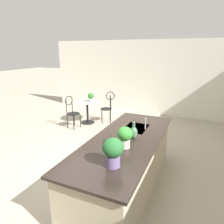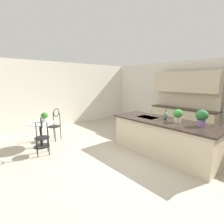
{
  "view_description": "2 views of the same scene",
  "coord_description": "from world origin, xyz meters",
  "px_view_note": "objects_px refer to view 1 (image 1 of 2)",
  "views": [
    {
      "loc": [
        3.23,
        1.91,
        2.32
      ],
      "look_at": [
        -1.33,
        -0.13,
        0.81
      ],
      "focal_mm": 32.8,
      "sensor_mm": 36.0,
      "label": 1
    },
    {
      "loc": [
        2.69,
        -3.0,
        1.95
      ],
      "look_at": [
        -1.06,
        0.21,
        1.03
      ],
      "focal_mm": 27.32,
      "sensor_mm": 36.0,
      "label": 2
    }
  ],
  "objects_px": {
    "potted_plant_counter_far": "(113,151)",
    "chair_by_island": "(72,111)",
    "chair_near_window": "(108,106)",
    "potted_plant_counter_near": "(125,136)",
    "bistro_table": "(87,110)",
    "potted_plant_on_table": "(91,97)",
    "vase_on_counter": "(134,133)"
  },
  "relations": [
    {
      "from": "bistro_table",
      "to": "chair_near_window",
      "type": "relative_size",
      "value": 0.77
    },
    {
      "from": "chair_by_island",
      "to": "chair_near_window",
      "type": "bearing_deg",
      "value": 142.37
    },
    {
      "from": "chair_near_window",
      "to": "chair_by_island",
      "type": "height_order",
      "value": "same"
    },
    {
      "from": "vase_on_counter",
      "to": "chair_by_island",
      "type": "bearing_deg",
      "value": -127.11
    },
    {
      "from": "potted_plant_counter_far",
      "to": "vase_on_counter",
      "type": "height_order",
      "value": "potted_plant_counter_far"
    },
    {
      "from": "bistro_table",
      "to": "potted_plant_counter_far",
      "type": "distance_m",
      "value": 4.32
    },
    {
      "from": "potted_plant_on_table",
      "to": "vase_on_counter",
      "type": "height_order",
      "value": "vase_on_counter"
    },
    {
      "from": "chair_by_island",
      "to": "potted_plant_counter_far",
      "type": "relative_size",
      "value": 2.76
    },
    {
      "from": "bistro_table",
      "to": "chair_near_window",
      "type": "bearing_deg",
      "value": 120.86
    },
    {
      "from": "chair_near_window",
      "to": "potted_plant_counter_near",
      "type": "bearing_deg",
      "value": 29.07
    },
    {
      "from": "bistro_table",
      "to": "chair_by_island",
      "type": "distance_m",
      "value": 0.66
    },
    {
      "from": "chair_by_island",
      "to": "vase_on_counter",
      "type": "distance_m",
      "value": 3.29
    },
    {
      "from": "chair_by_island",
      "to": "potted_plant_counter_near",
      "type": "bearing_deg",
      "value": 48.05
    },
    {
      "from": "bistro_table",
      "to": "potted_plant_on_table",
      "type": "distance_m",
      "value": 0.47
    },
    {
      "from": "potted_plant_counter_far",
      "to": "potted_plant_on_table",
      "type": "bearing_deg",
      "value": -146.53
    },
    {
      "from": "chair_near_window",
      "to": "chair_by_island",
      "type": "relative_size",
      "value": 1.0
    },
    {
      "from": "chair_by_island",
      "to": "vase_on_counter",
      "type": "height_order",
      "value": "vase_on_counter"
    },
    {
      "from": "potted_plant_counter_far",
      "to": "potted_plant_counter_near",
      "type": "distance_m",
      "value": 0.55
    },
    {
      "from": "potted_plant_counter_far",
      "to": "chair_by_island",
      "type": "bearing_deg",
      "value": -137.52
    },
    {
      "from": "bistro_table",
      "to": "potted_plant_counter_near",
      "type": "height_order",
      "value": "potted_plant_counter_near"
    },
    {
      "from": "potted_plant_counter_near",
      "to": "chair_by_island",
      "type": "bearing_deg",
      "value": -131.95
    },
    {
      "from": "chair_near_window",
      "to": "vase_on_counter",
      "type": "distance_m",
      "value": 3.5
    },
    {
      "from": "bistro_table",
      "to": "vase_on_counter",
      "type": "height_order",
      "value": "vase_on_counter"
    },
    {
      "from": "chair_by_island",
      "to": "potted_plant_counter_near",
      "type": "height_order",
      "value": "potted_plant_counter_near"
    },
    {
      "from": "chair_by_island",
      "to": "potted_plant_counter_near",
      "type": "xyz_separation_m",
      "value": [
        2.31,
        2.57,
        0.53
      ]
    },
    {
      "from": "chair_by_island",
      "to": "potted_plant_counter_far",
      "type": "bearing_deg",
      "value": 42.48
    },
    {
      "from": "potted_plant_counter_far",
      "to": "vase_on_counter",
      "type": "relative_size",
      "value": 1.31
    },
    {
      "from": "chair_near_window",
      "to": "potted_plant_counter_near",
      "type": "relative_size",
      "value": 3.21
    },
    {
      "from": "chair_near_window",
      "to": "potted_plant_counter_far",
      "type": "xyz_separation_m",
      "value": [
        3.83,
        1.87,
        0.56
      ]
    },
    {
      "from": "potted_plant_on_table",
      "to": "potted_plant_counter_near",
      "type": "xyz_separation_m",
      "value": [
        2.95,
        2.26,
        0.21
      ]
    },
    {
      "from": "chair_near_window",
      "to": "potted_plant_on_table",
      "type": "relative_size",
      "value": 3.76
    },
    {
      "from": "potted_plant_on_table",
      "to": "chair_near_window",
      "type": "bearing_deg",
      "value": 127.38
    }
  ]
}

